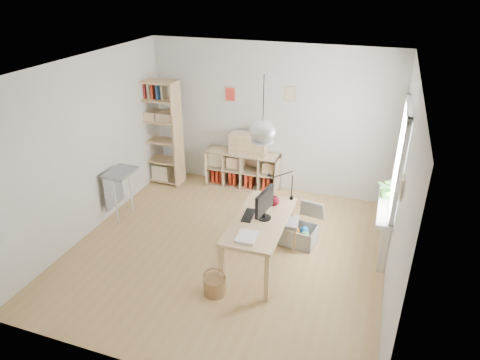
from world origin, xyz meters
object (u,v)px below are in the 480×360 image
(tall_bookshelf, at_px, (159,128))
(monitor, at_px, (264,203))
(cube_shelf, at_px, (242,172))
(desk, at_px, (260,224))
(chair, at_px, (285,217))
(storage_chest, at_px, (299,230))
(drawer_chest, at_px, (248,144))

(tall_bookshelf, height_order, monitor, tall_bookshelf)
(cube_shelf, relative_size, monitor, 2.89)
(desk, xyz_separation_m, monitor, (0.04, 0.03, 0.33))
(tall_bookshelf, bearing_deg, desk, -37.01)
(chair, relative_size, storage_chest, 1.13)
(cube_shelf, bearing_deg, drawer_chest, -17.25)
(cube_shelf, xyz_separation_m, storage_chest, (1.42, -1.48, -0.10))
(desk, height_order, drawer_chest, drawer_chest)
(drawer_chest, bearing_deg, chair, -56.94)
(chair, relative_size, drawer_chest, 1.23)
(desk, relative_size, tall_bookshelf, 0.75)
(drawer_chest, bearing_deg, storage_chest, -50.04)
(storage_chest, bearing_deg, drawer_chest, 140.62)
(tall_bookshelf, distance_m, monitor, 3.26)
(tall_bookshelf, bearing_deg, chair, -25.55)
(cube_shelf, distance_m, chair, 2.04)
(tall_bookshelf, height_order, drawer_chest, tall_bookshelf)
(desk, distance_m, cube_shelf, 2.48)
(tall_bookshelf, height_order, storage_chest, tall_bookshelf)
(cube_shelf, height_order, chair, chair)
(desk, height_order, storage_chest, desk)
(cube_shelf, bearing_deg, tall_bookshelf, -169.81)
(tall_bookshelf, relative_size, drawer_chest, 2.99)
(cube_shelf, xyz_separation_m, monitor, (1.06, -2.21, 0.69))
(desk, distance_m, monitor, 0.33)
(storage_chest, relative_size, monitor, 1.50)
(desk, relative_size, cube_shelf, 1.07)
(desk, bearing_deg, chair, 71.05)
(desk, xyz_separation_m, tall_bookshelf, (-2.59, 1.95, 0.43))
(tall_bookshelf, distance_m, chair, 3.16)
(chair, bearing_deg, storage_chest, 29.22)
(cube_shelf, distance_m, drawer_chest, 0.63)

